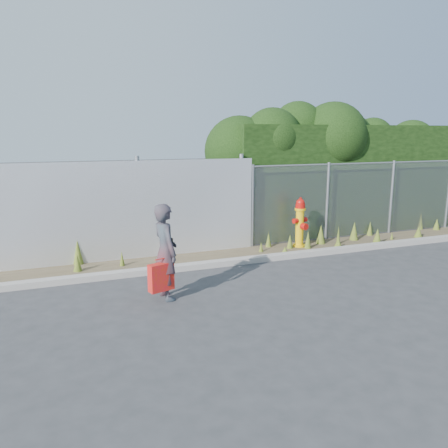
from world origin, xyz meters
TOP-DOWN VIEW (x-y plane):
  - ground at (0.00, 0.00)m, footprint 80.00×80.00m
  - curb at (0.00, 1.80)m, footprint 16.00×0.22m
  - weed_strip at (0.56, 2.45)m, footprint 16.00×1.32m
  - corrugated_fence at (-3.25, 3.01)m, footprint 8.50×0.21m
  - chainlink_fence at (4.25, 3.00)m, footprint 6.50×0.07m
  - hedge at (4.11, 4.03)m, footprint 7.93×2.20m
  - fire_hydrant at (2.15, 2.57)m, footprint 0.42×0.37m
  - woman at (-1.74, 0.39)m, footprint 0.49×0.66m
  - red_tote_bag at (-1.87, 0.22)m, footprint 0.42×0.16m
  - black_shoulder_bag at (-1.68, 0.56)m, footprint 0.21×0.09m

SIDE VIEW (x-z plane):
  - ground at x=0.00m, z-range 0.00..0.00m
  - curb at x=0.00m, z-range 0.00..0.12m
  - weed_strip at x=0.56m, z-range -0.14..0.40m
  - red_tote_bag at x=-1.87m, z-range 0.17..0.73m
  - fire_hydrant at x=2.15m, z-range -0.02..1.23m
  - woman at x=-1.74m, z-range 0.00..1.65m
  - black_shoulder_bag at x=-1.68m, z-range 0.85..1.01m
  - chainlink_fence at x=4.25m, z-range 0.01..2.06m
  - corrugated_fence at x=-3.25m, z-range -0.05..2.25m
  - hedge at x=4.11m, z-range 0.18..3.84m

